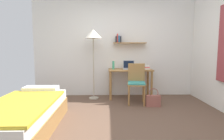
{
  "coord_description": "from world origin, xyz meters",
  "views": [
    {
      "loc": [
        -0.27,
        -3.06,
        1.25
      ],
      "look_at": [
        -0.18,
        0.51,
        0.85
      ],
      "focal_mm": 30.57,
      "sensor_mm": 36.0,
      "label": 1
    }
  ],
  "objects_px": {
    "desk": "(130,75)",
    "water_bottle": "(113,65)",
    "standing_lamp": "(93,37)",
    "laptop": "(129,67)",
    "desk_chair": "(136,81)",
    "book_stack": "(146,67)",
    "handbag": "(153,100)",
    "bed": "(24,116)"
  },
  "relations": [
    {
      "from": "desk",
      "to": "book_stack",
      "type": "xyz_separation_m",
      "value": [
        0.39,
        0.0,
        0.18
      ]
    },
    {
      "from": "desk",
      "to": "book_stack",
      "type": "distance_m",
      "value": 0.43
    },
    {
      "from": "book_stack",
      "to": "water_bottle",
      "type": "bearing_deg",
      "value": -179.09
    },
    {
      "from": "desk_chair",
      "to": "laptop",
      "type": "height_order",
      "value": "laptop"
    },
    {
      "from": "desk",
      "to": "bed",
      "type": "bearing_deg",
      "value": -132.96
    },
    {
      "from": "desk",
      "to": "standing_lamp",
      "type": "relative_size",
      "value": 0.64
    },
    {
      "from": "laptop",
      "to": "desk",
      "type": "bearing_deg",
      "value": -48.03
    },
    {
      "from": "desk",
      "to": "water_bottle",
      "type": "distance_m",
      "value": 0.49
    },
    {
      "from": "laptop",
      "to": "water_bottle",
      "type": "xyz_separation_m",
      "value": [
        -0.4,
        -0.04,
        0.05
      ]
    },
    {
      "from": "standing_lamp",
      "to": "laptop",
      "type": "relative_size",
      "value": 5.77
    },
    {
      "from": "desk_chair",
      "to": "water_bottle",
      "type": "bearing_deg",
      "value": 137.02
    },
    {
      "from": "desk_chair",
      "to": "laptop",
      "type": "xyz_separation_m",
      "value": [
        -0.12,
        0.52,
        0.29
      ]
    },
    {
      "from": "desk_chair",
      "to": "water_bottle",
      "type": "height_order",
      "value": "water_bottle"
    },
    {
      "from": "desk",
      "to": "book_stack",
      "type": "bearing_deg",
      "value": 0.36
    },
    {
      "from": "desk",
      "to": "desk_chair",
      "type": "relative_size",
      "value": 1.21
    },
    {
      "from": "desk",
      "to": "handbag",
      "type": "height_order",
      "value": "desk"
    },
    {
      "from": "water_bottle",
      "to": "desk",
      "type": "bearing_deg",
      "value": 1.41
    },
    {
      "from": "bed",
      "to": "laptop",
      "type": "bearing_deg",
      "value": 47.99
    },
    {
      "from": "desk",
      "to": "handbag",
      "type": "relative_size",
      "value": 2.74
    },
    {
      "from": "desk",
      "to": "handbag",
      "type": "distance_m",
      "value": 0.98
    },
    {
      "from": "standing_lamp",
      "to": "laptop",
      "type": "bearing_deg",
      "value": 5.11
    },
    {
      "from": "bed",
      "to": "handbag",
      "type": "bearing_deg",
      "value": 28.33
    },
    {
      "from": "laptop",
      "to": "book_stack",
      "type": "xyz_separation_m",
      "value": [
        0.42,
        -0.03,
        -0.01
      ]
    },
    {
      "from": "handbag",
      "to": "bed",
      "type": "bearing_deg",
      "value": -151.67
    },
    {
      "from": "desk",
      "to": "water_bottle",
      "type": "xyz_separation_m",
      "value": [
        -0.43,
        -0.01,
        0.24
      ]
    },
    {
      "from": "desk",
      "to": "water_bottle",
      "type": "relative_size",
      "value": 5.27
    },
    {
      "from": "bed",
      "to": "desk",
      "type": "relative_size",
      "value": 1.82
    },
    {
      "from": "desk_chair",
      "to": "handbag",
      "type": "xyz_separation_m",
      "value": [
        0.33,
        -0.27,
        -0.37
      ]
    },
    {
      "from": "desk_chair",
      "to": "laptop",
      "type": "relative_size",
      "value": 3.05
    },
    {
      "from": "desk",
      "to": "water_bottle",
      "type": "height_order",
      "value": "water_bottle"
    },
    {
      "from": "desk_chair",
      "to": "standing_lamp",
      "type": "height_order",
      "value": "standing_lamp"
    },
    {
      "from": "desk_chair",
      "to": "standing_lamp",
      "type": "distance_m",
      "value": 1.5
    },
    {
      "from": "desk",
      "to": "laptop",
      "type": "bearing_deg",
      "value": 131.97
    },
    {
      "from": "book_stack",
      "to": "handbag",
      "type": "relative_size",
      "value": 0.63
    },
    {
      "from": "bed",
      "to": "book_stack",
      "type": "height_order",
      "value": "book_stack"
    },
    {
      "from": "desk_chair",
      "to": "book_stack",
      "type": "height_order",
      "value": "desk_chair"
    },
    {
      "from": "desk",
      "to": "standing_lamp",
      "type": "height_order",
      "value": "standing_lamp"
    },
    {
      "from": "standing_lamp",
      "to": "water_bottle",
      "type": "bearing_deg",
      "value": 4.16
    },
    {
      "from": "laptop",
      "to": "handbag",
      "type": "height_order",
      "value": "laptop"
    },
    {
      "from": "book_stack",
      "to": "desk",
      "type": "bearing_deg",
      "value": -179.64
    },
    {
      "from": "bed",
      "to": "book_stack",
      "type": "relative_size",
      "value": 7.84
    },
    {
      "from": "desk_chair",
      "to": "book_stack",
      "type": "distance_m",
      "value": 0.64
    }
  ]
}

